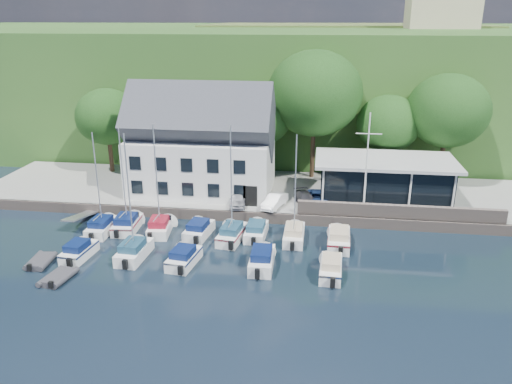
% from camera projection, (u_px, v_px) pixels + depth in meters
% --- Properties ---
extents(ground, '(180.00, 180.00, 0.00)m').
position_uv_depth(ground, '(246.00, 283.00, 35.48)').
color(ground, black).
rests_on(ground, ground).
extents(quay, '(60.00, 13.00, 1.00)m').
position_uv_depth(quay, '(272.00, 194.00, 51.64)').
color(quay, gray).
rests_on(quay, ground).
extents(quay_face, '(60.00, 0.30, 1.00)m').
position_uv_depth(quay_face, '(264.00, 218.00, 45.58)').
color(quay_face, '#71635A').
rests_on(quay_face, ground).
extents(hillside, '(160.00, 75.00, 16.00)m').
position_uv_depth(hillside, '(297.00, 73.00, 90.66)').
color(hillside, '#2C5821').
rests_on(hillside, ground).
extents(field_patch, '(50.00, 30.00, 0.30)m').
position_uv_depth(field_patch, '(343.00, 25.00, 94.39)').
color(field_patch, '#4F5D2E').
rests_on(field_patch, hillside).
extents(farmhouse, '(10.40, 7.00, 8.20)m').
position_uv_depth(farmhouse, '(443.00, 0.00, 74.51)').
color(farmhouse, beige).
rests_on(farmhouse, hillside).
extents(harbor_building, '(14.40, 8.20, 8.70)m').
position_uv_depth(harbor_building, '(202.00, 149.00, 49.96)').
color(harbor_building, silver).
rests_on(harbor_building, quay).
extents(club_pavilion, '(13.20, 7.20, 4.10)m').
position_uv_depth(club_pavilion, '(384.00, 179.00, 48.01)').
color(club_pavilion, black).
rests_on(club_pavilion, quay).
extents(seawall, '(18.00, 0.50, 1.20)m').
position_uv_depth(seawall, '(399.00, 212.00, 44.08)').
color(seawall, '#71635A').
rests_on(seawall, quay).
extents(gangway, '(1.20, 6.00, 1.40)m').
position_uv_depth(gangway, '(84.00, 222.00, 45.94)').
color(gangway, silver).
rests_on(gangway, ground).
extents(car_silver, '(1.93, 3.83, 1.25)m').
position_uv_depth(car_silver, '(238.00, 199.00, 46.98)').
color(car_silver, silver).
rests_on(car_silver, quay).
extents(car_white, '(2.40, 3.96, 1.23)m').
position_uv_depth(car_white, '(274.00, 201.00, 46.56)').
color(car_white, white).
rests_on(car_white, quay).
extents(car_dgrey, '(2.71, 4.23, 1.14)m').
position_uv_depth(car_dgrey, '(306.00, 199.00, 47.10)').
color(car_dgrey, '#2E2E33').
rests_on(car_dgrey, quay).
extents(car_blue, '(1.58, 3.72, 1.25)m').
position_uv_depth(car_blue, '(317.00, 198.00, 47.33)').
color(car_blue, navy).
rests_on(car_blue, quay).
extents(flagpole, '(2.21, 0.20, 9.23)m').
position_uv_depth(flagpole, '(366.00, 165.00, 43.70)').
color(flagpole, silver).
rests_on(flagpole, quay).
extents(tree_0, '(6.92, 6.92, 9.46)m').
position_uv_depth(tree_0, '(108.00, 131.00, 55.86)').
color(tree_0, black).
rests_on(tree_0, quay).
extents(tree_2, '(7.50, 7.50, 10.25)m').
position_uv_depth(tree_2, '(258.00, 131.00, 54.19)').
color(tree_2, black).
rests_on(tree_2, quay).
extents(tree_3, '(10.04, 10.04, 13.72)m').
position_uv_depth(tree_3, '(314.00, 115.00, 53.26)').
color(tree_3, black).
rests_on(tree_3, quay).
extents(tree_4, '(6.72, 6.72, 9.19)m').
position_uv_depth(tree_4, '(387.00, 138.00, 53.13)').
color(tree_4, black).
rests_on(tree_4, quay).
extents(tree_5, '(8.42, 8.42, 11.51)m').
position_uv_depth(tree_5, '(445.00, 130.00, 51.81)').
color(tree_5, black).
rests_on(tree_5, quay).
extents(boat_r1_0, '(1.90, 5.72, 8.66)m').
position_uv_depth(boat_r1_0, '(98.00, 186.00, 42.30)').
color(boat_r1_0, white).
rests_on(boat_r1_0, ground).
extents(boat_r1_1, '(2.38, 5.68, 8.92)m').
position_uv_depth(boat_r1_1, '(123.00, 182.00, 42.76)').
color(boat_r1_1, white).
rests_on(boat_r1_1, ground).
extents(boat_r1_2, '(2.52, 5.44, 8.82)m').
position_uv_depth(boat_r1_2, '(157.00, 185.00, 42.14)').
color(boat_r1_2, white).
rests_on(boat_r1_2, ground).
extents(boat_r1_3, '(2.52, 5.48, 1.42)m').
position_uv_depth(boat_r1_3, '(199.00, 228.00, 42.85)').
color(boat_r1_3, white).
rests_on(boat_r1_3, ground).
extents(boat_r1_4, '(2.62, 6.10, 9.04)m').
position_uv_depth(boat_r1_4, '(231.00, 190.00, 40.78)').
color(boat_r1_4, white).
rests_on(boat_r1_4, ground).
extents(boat_r1_5, '(1.96, 5.48, 1.36)m').
position_uv_depth(boat_r1_5, '(256.00, 229.00, 42.72)').
color(boat_r1_5, white).
rests_on(boat_r1_5, ground).
extents(boat_r1_6, '(1.82, 5.94, 8.65)m').
position_uv_depth(boat_r1_6, '(295.00, 192.00, 40.79)').
color(boat_r1_6, white).
rests_on(boat_r1_6, ground).
extents(boat_r1_7, '(2.13, 6.04, 1.57)m').
position_uv_depth(boat_r1_7, '(339.00, 237.00, 41.00)').
color(boat_r1_7, white).
rests_on(boat_r1_7, ground).
extents(boat_r2_0, '(2.18, 5.12, 1.42)m').
position_uv_depth(boat_r2_0, '(79.00, 249.00, 38.98)').
color(boat_r2_0, white).
rests_on(boat_r2_0, ground).
extents(boat_r2_1, '(2.23, 5.83, 9.27)m').
position_uv_depth(boat_r2_1, '(130.00, 203.00, 37.61)').
color(boat_r2_1, white).
rests_on(boat_r2_1, ground).
extents(boat_r2_2, '(2.57, 5.32, 1.44)m').
position_uv_depth(boat_r2_2, '(184.00, 256.00, 37.92)').
color(boat_r2_2, white).
rests_on(boat_r2_2, ground).
extents(boat_r2_3, '(2.04, 5.95, 1.54)m').
position_uv_depth(boat_r2_3, '(262.00, 257.00, 37.60)').
color(boat_r2_3, white).
rests_on(boat_r2_3, ground).
extents(boat_r2_4, '(1.95, 5.71, 1.45)m').
position_uv_depth(boat_r2_4, '(331.00, 266.00, 36.44)').
color(boat_r2_4, white).
rests_on(boat_r2_4, ground).
extents(dinghy_0, '(1.92, 2.95, 0.66)m').
position_uv_depth(dinghy_0, '(41.00, 260.00, 38.07)').
color(dinghy_0, '#343338').
rests_on(dinghy_0, ground).
extents(dinghy_1, '(2.11, 3.08, 0.67)m').
position_uv_depth(dinghy_1, '(58.00, 276.00, 35.73)').
color(dinghy_1, '#343338').
rests_on(dinghy_1, ground).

